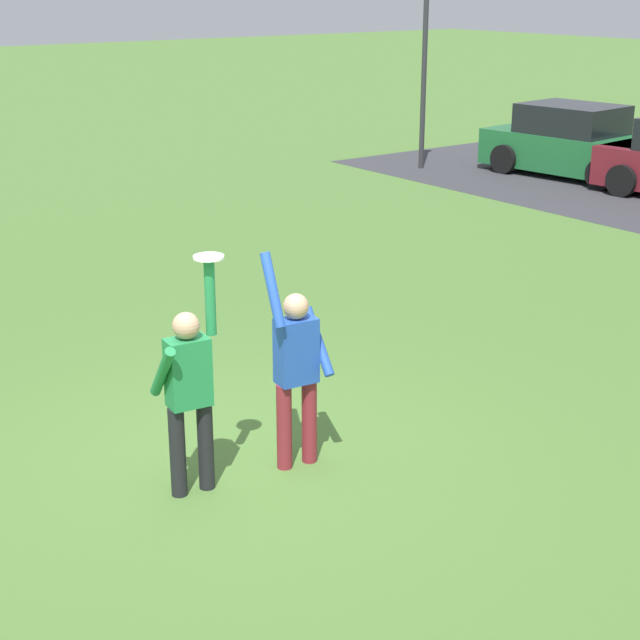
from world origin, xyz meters
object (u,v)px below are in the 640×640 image
object	(u,v)px
person_defender	(296,365)
parked_car_green	(574,144)
person_catcher	(189,387)
lamppost_by_lot	(425,56)
frisbee_disc	(209,257)

from	to	relation	value
person_defender	parked_car_green	world-z (taller)	person_defender
person_catcher	lamppost_by_lot	world-z (taller)	lamppost_by_lot
person_catcher	lamppost_by_lot	size ratio (longest dim) A/B	0.49
person_defender	person_catcher	bearing A→B (deg)	0.00
frisbee_disc	parked_car_green	bearing A→B (deg)	119.01
person_catcher	frisbee_disc	world-z (taller)	frisbee_disc
frisbee_disc	lamppost_by_lot	xyz separation A→B (m)	(-10.53, 11.89, 0.49)
person_catcher	parked_car_green	xyz separation A→B (m)	(-7.74, 14.22, -0.25)
person_catcher	frisbee_disc	distance (m)	1.13
parked_car_green	lamppost_by_lot	bearing A→B (deg)	-148.62
frisbee_disc	person_catcher	bearing A→B (deg)	-96.85
person_catcher	lamppost_by_lot	xyz separation A→B (m)	(-10.50, 12.11, 1.60)
person_catcher	person_defender	world-z (taller)	person_catcher
frisbee_disc	lamppost_by_lot	distance (m)	15.89
person_defender	parked_car_green	size ratio (longest dim) A/B	0.48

